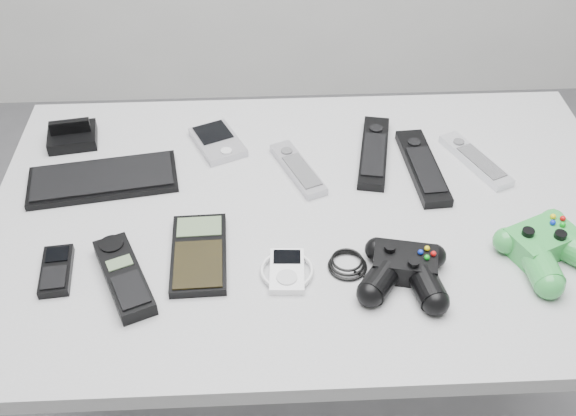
{
  "coord_description": "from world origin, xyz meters",
  "views": [
    {
      "loc": [
        -0.05,
        -0.86,
        1.63
      ],
      "look_at": [
        -0.01,
        0.06,
        0.82
      ],
      "focal_mm": 42.0,
      "sensor_mm": 36.0,
      "label": 1
    }
  ],
  "objects_px": {
    "remote_black_b": "(423,166)",
    "mp3_player": "(287,270)",
    "remote_silver_b": "(475,160)",
    "controller_green": "(549,246)",
    "desk": "(312,237)",
    "remote_silver_a": "(298,168)",
    "controller_black": "(405,269)",
    "mobile_phone": "(56,270)",
    "pda_keyboard": "(103,179)",
    "cordless_handset": "(124,276)",
    "remote_black_a": "(374,151)",
    "pda": "(218,141)",
    "calculator": "(199,253)"
  },
  "relations": [
    {
      "from": "remote_black_a",
      "to": "mobile_phone",
      "type": "relative_size",
      "value": 2.11
    },
    {
      "from": "remote_silver_b",
      "to": "controller_black",
      "type": "distance_m",
      "value": 0.37
    },
    {
      "from": "remote_black_b",
      "to": "mp3_player",
      "type": "relative_size",
      "value": 2.41
    },
    {
      "from": "calculator",
      "to": "remote_silver_b",
      "type": "bearing_deg",
      "value": 22.0
    },
    {
      "from": "mobile_phone",
      "to": "mp3_player",
      "type": "distance_m",
      "value": 0.39
    },
    {
      "from": "pda_keyboard",
      "to": "controller_green",
      "type": "height_order",
      "value": "controller_green"
    },
    {
      "from": "cordless_handset",
      "to": "calculator",
      "type": "height_order",
      "value": "cordless_handset"
    },
    {
      "from": "desk",
      "to": "remote_silver_b",
      "type": "bearing_deg",
      "value": 20.53
    },
    {
      "from": "mobile_phone",
      "to": "controller_black",
      "type": "bearing_deg",
      "value": -10.02
    },
    {
      "from": "remote_black_b",
      "to": "controller_green",
      "type": "relative_size",
      "value": 1.34
    },
    {
      "from": "mobile_phone",
      "to": "controller_black",
      "type": "height_order",
      "value": "controller_black"
    },
    {
      "from": "pda",
      "to": "controller_green",
      "type": "height_order",
      "value": "controller_green"
    },
    {
      "from": "pda",
      "to": "mp3_player",
      "type": "height_order",
      "value": "pda"
    },
    {
      "from": "remote_silver_a",
      "to": "controller_green",
      "type": "bearing_deg",
      "value": -54.05
    },
    {
      "from": "remote_black_a",
      "to": "remote_silver_b",
      "type": "relative_size",
      "value": 1.23
    },
    {
      "from": "remote_black_a",
      "to": "pda",
      "type": "bearing_deg",
      "value": -177.99
    },
    {
      "from": "pda_keyboard",
      "to": "cordless_handset",
      "type": "xyz_separation_m",
      "value": [
        0.08,
        -0.26,
        0.01
      ]
    },
    {
      "from": "desk",
      "to": "calculator",
      "type": "distance_m",
      "value": 0.25
    },
    {
      "from": "controller_black",
      "to": "pda_keyboard",
      "type": "bearing_deg",
      "value": 164.86
    },
    {
      "from": "remote_black_b",
      "to": "remote_silver_b",
      "type": "xyz_separation_m",
      "value": [
        0.11,
        0.02,
        -0.0
      ]
    },
    {
      "from": "desk",
      "to": "calculator",
      "type": "relative_size",
      "value": 6.49
    },
    {
      "from": "remote_silver_a",
      "to": "controller_black",
      "type": "xyz_separation_m",
      "value": [
        0.16,
        -0.29,
        0.02
      ]
    },
    {
      "from": "controller_green",
      "to": "remote_silver_a",
      "type": "bearing_deg",
      "value": 124.1
    },
    {
      "from": "pda_keyboard",
      "to": "calculator",
      "type": "distance_m",
      "value": 0.29
    },
    {
      "from": "remote_silver_a",
      "to": "remote_black_b",
      "type": "distance_m",
      "value": 0.25
    },
    {
      "from": "controller_green",
      "to": "calculator",
      "type": "bearing_deg",
      "value": 153.08
    },
    {
      "from": "cordless_handset",
      "to": "controller_green",
      "type": "bearing_deg",
      "value": -21.39
    },
    {
      "from": "cordless_handset",
      "to": "controller_black",
      "type": "xyz_separation_m",
      "value": [
        0.46,
        -0.02,
        0.01
      ]
    },
    {
      "from": "mobile_phone",
      "to": "controller_black",
      "type": "relative_size",
      "value": 0.43
    },
    {
      "from": "remote_black_a",
      "to": "calculator",
      "type": "xyz_separation_m",
      "value": [
        -0.34,
        -0.27,
        -0.0
      ]
    },
    {
      "from": "remote_black_b",
      "to": "calculator",
      "type": "distance_m",
      "value": 0.48
    },
    {
      "from": "pda_keyboard",
      "to": "remote_silver_b",
      "type": "height_order",
      "value": "remote_silver_b"
    },
    {
      "from": "pda",
      "to": "remote_silver_b",
      "type": "xyz_separation_m",
      "value": [
        0.52,
        -0.09,
        -0.0
      ]
    },
    {
      "from": "pda",
      "to": "remote_black_a",
      "type": "relative_size",
      "value": 0.56
    },
    {
      "from": "remote_silver_b",
      "to": "controller_green",
      "type": "bearing_deg",
      "value": -102.49
    },
    {
      "from": "remote_silver_b",
      "to": "mp3_player",
      "type": "xyz_separation_m",
      "value": [
        -0.39,
        -0.29,
        -0.0
      ]
    },
    {
      "from": "desk",
      "to": "controller_green",
      "type": "bearing_deg",
      "value": -19.74
    },
    {
      "from": "desk",
      "to": "controller_green",
      "type": "relative_size",
      "value": 6.98
    },
    {
      "from": "cordless_handset",
      "to": "remote_silver_a",
      "type": "bearing_deg",
      "value": 19.2
    },
    {
      "from": "pda_keyboard",
      "to": "desk",
      "type": "bearing_deg",
      "value": -22.96
    },
    {
      "from": "remote_black_b",
      "to": "mp3_player",
      "type": "xyz_separation_m",
      "value": [
        -0.28,
        -0.27,
        -0.0
      ]
    },
    {
      "from": "desk",
      "to": "remote_black_b",
      "type": "height_order",
      "value": "remote_black_b"
    },
    {
      "from": "remote_silver_b",
      "to": "calculator",
      "type": "bearing_deg",
      "value": 179.82
    },
    {
      "from": "calculator",
      "to": "controller_black",
      "type": "xyz_separation_m",
      "value": [
        0.34,
        -0.07,
        0.02
      ]
    },
    {
      "from": "desk",
      "to": "calculator",
      "type": "height_order",
      "value": "calculator"
    },
    {
      "from": "remote_black_b",
      "to": "cordless_handset",
      "type": "distance_m",
      "value": 0.61
    },
    {
      "from": "controller_green",
      "to": "desk",
      "type": "bearing_deg",
      "value": 136.0
    },
    {
      "from": "desk",
      "to": "mp3_player",
      "type": "distance_m",
      "value": 0.19
    },
    {
      "from": "desk",
      "to": "remote_silver_a",
      "type": "bearing_deg",
      "value": 100.65
    },
    {
      "from": "pda_keyboard",
      "to": "remote_silver_b",
      "type": "bearing_deg",
      "value": -6.92
    }
  ]
}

